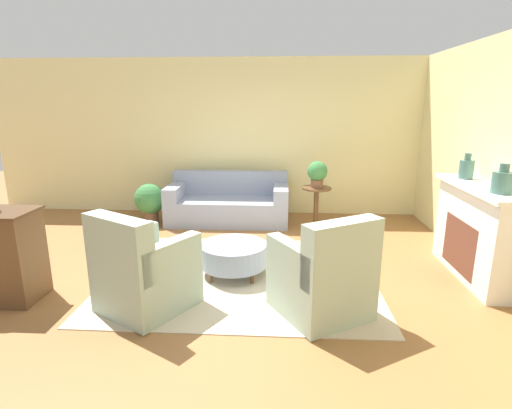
# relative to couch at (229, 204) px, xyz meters

# --- Properties ---
(ground_plane) EXTENTS (16.00, 16.00, 0.00)m
(ground_plane) POSITION_rel_couch_xyz_m (0.43, -2.28, -0.31)
(ground_plane) COLOR #996638
(wall_back) EXTENTS (9.76, 0.12, 2.80)m
(wall_back) POSITION_rel_couch_xyz_m (0.43, 0.66, 1.09)
(wall_back) COLOR beige
(wall_back) RESTS_ON ground_plane
(rug) EXTENTS (3.14, 2.55, 0.01)m
(rug) POSITION_rel_couch_xyz_m (0.43, -2.28, -0.30)
(rug) COLOR beige
(rug) RESTS_ON ground_plane
(couch) EXTENTS (2.06, 0.95, 0.84)m
(couch) POSITION_rel_couch_xyz_m (0.00, 0.00, 0.00)
(couch) COLOR #8E99B2
(couch) RESTS_ON ground_plane
(armchair_left) EXTENTS (1.07, 1.08, 1.02)m
(armchair_left) POSITION_rel_couch_xyz_m (-0.46, -3.14, 0.09)
(armchair_left) COLOR #9EB29E
(armchair_left) RESTS_ON rug
(armchair_right) EXTENTS (1.07, 1.08, 1.02)m
(armchair_right) POSITION_rel_couch_xyz_m (1.33, -3.14, 0.09)
(armchair_right) COLOR #9EB29E
(armchair_right) RESTS_ON rug
(ottoman_table) EXTENTS (0.80, 0.80, 0.38)m
(ottoman_table) POSITION_rel_couch_xyz_m (0.35, -2.25, -0.05)
(ottoman_table) COLOR #8E99B2
(ottoman_table) RESTS_ON rug
(side_table) EXTENTS (0.48, 0.48, 0.68)m
(side_table) POSITION_rel_couch_xyz_m (1.49, -0.27, 0.15)
(side_table) COLOR brown
(side_table) RESTS_ON ground_plane
(fireplace) EXTENTS (0.44, 1.59, 1.11)m
(fireplace) POSITION_rel_couch_xyz_m (3.19, -2.12, 0.28)
(fireplace) COLOR white
(fireplace) RESTS_ON ground_plane
(vase_mantel_near) EXTENTS (0.17, 0.17, 0.32)m
(vase_mantel_near) POSITION_rel_couch_xyz_m (3.18, -1.71, 0.93)
(vase_mantel_near) COLOR #477066
(vase_mantel_near) RESTS_ON fireplace
(vase_mantel_far) EXTENTS (0.21, 0.21, 0.31)m
(vase_mantel_far) POSITION_rel_couch_xyz_m (3.18, -2.53, 0.93)
(vase_mantel_far) COLOR #477066
(vase_mantel_far) RESTS_ON fireplace
(potted_plant_on_side_table) EXTENTS (0.32, 0.32, 0.43)m
(potted_plant_on_side_table) POSITION_rel_couch_xyz_m (1.49, -0.27, 0.62)
(potted_plant_on_side_table) COLOR brown
(potted_plant_on_side_table) RESTS_ON side_table
(potted_plant_floor) EXTENTS (0.52, 0.52, 0.69)m
(potted_plant_floor) POSITION_rel_couch_xyz_m (-1.32, -0.21, 0.10)
(potted_plant_floor) COLOR brown
(potted_plant_floor) RESTS_ON ground_plane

